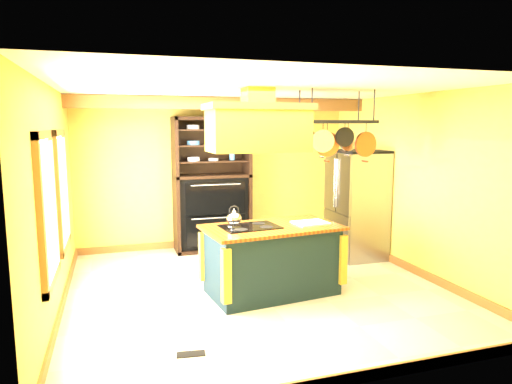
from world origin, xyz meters
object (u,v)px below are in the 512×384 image
refrigerator (356,207)px  hutch (212,199)px  range_hood (258,126)px  pot_rack (337,131)px  kitchen_island (272,259)px

refrigerator → hutch: hutch is taller
hutch → range_hood: bearing=-87.8°
range_hood → refrigerator: 2.81m
pot_rack → refrigerator: bearing=49.5°
range_hood → pot_rack: 1.12m
refrigerator → hutch: bearing=151.1°
refrigerator → pot_rack: bearing=-130.5°
kitchen_island → refrigerator: bearing=25.0°
kitchen_island → range_hood: size_ratio=1.43×
kitchen_island → range_hood: range_hood is taller
kitchen_island → hutch: bearing=90.0°
kitchen_island → hutch: hutch is taller
kitchen_island → hutch: (-0.29, 2.44, 0.44)m
refrigerator → hutch: 2.56m
kitchen_island → refrigerator: refrigerator is taller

